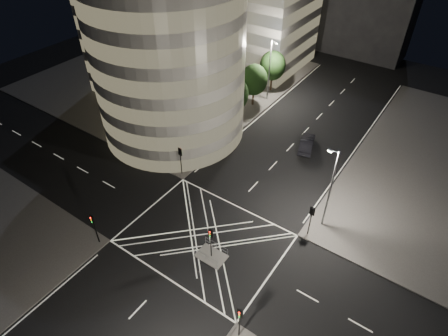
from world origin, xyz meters
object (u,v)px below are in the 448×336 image
Objects in this scene: central_island at (211,256)px; traffic_signal_island at (211,238)px; sedan at (307,143)px; street_lamp_left_near at (201,118)px; street_lamp_right_far at (330,188)px; traffic_signal_nl at (94,224)px; traffic_signal_fl at (180,156)px; traffic_signal_fr at (311,216)px; traffic_signal_nr at (240,318)px; street_lamp_left_far at (270,69)px.

traffic_signal_island is at bearing 0.00° from central_island.
traffic_signal_island reaches higher than sedan.
central_island is at bearing -49.73° from street_lamp_left_near.
street_lamp_left_near is 1.00× the size of street_lamp_right_far.
traffic_signal_nl reaches higher than central_island.
traffic_signal_fr is at bearing 0.00° from traffic_signal_fl.
traffic_signal_island is (-6.80, 5.30, 0.00)m from traffic_signal_nr.
street_lamp_left_far is (-11.44, 31.50, 5.47)m from central_island.
street_lamp_left_near is at bearing 134.13° from traffic_signal_nr.
traffic_signal_fr is 19.14m from street_lamp_left_near.
street_lamp_left_near is 15.25m from sedan.
traffic_signal_island reaches higher than central_island.
street_lamp_left_far reaches higher than traffic_signal_fl.
traffic_signal_fr is 29.63m from street_lamp_left_far.
traffic_signal_nl is at bearing -153.86° from central_island.
traffic_signal_fr is 0.40× the size of street_lamp_right_far.
traffic_signal_nr is (6.80, -5.30, 2.84)m from central_island.
central_island is at bearing 0.00° from traffic_signal_island.
traffic_signal_fr is 15.95m from sedan.
sedan is (10.72, 27.84, -2.07)m from traffic_signal_nl.
traffic_signal_nl is 0.40× the size of street_lamp_left_near.
street_lamp_left_near is 1.00× the size of street_lamp_left_far.
street_lamp_right_far is 1.96× the size of sedan.
street_lamp_right_far reaches higher than traffic_signal_nl.
street_lamp_right_far reaches higher than traffic_signal_island.
traffic_signal_nl is 1.00× the size of traffic_signal_island.
central_island is 9.08m from traffic_signal_nr.
street_lamp_left_far is 1.00× the size of street_lamp_right_far.
traffic_signal_fl is 0.78× the size of sedan.
street_lamp_left_near is (-18.24, 18.80, 2.63)m from traffic_signal_nr.
traffic_signal_fl is at bearing 35.95° from sedan.
traffic_signal_fr is at bearing 50.67° from traffic_signal_island.
sedan is (10.72, 14.24, -2.07)m from traffic_signal_fl.
traffic_signal_fr is at bearing -51.83° from street_lamp_left_far.
traffic_signal_fl is at bearing -173.12° from street_lamp_right_far.
traffic_signal_nr is at bearing -63.64° from street_lamp_left_far.
traffic_signal_nl is (-10.80, -5.30, 2.84)m from central_island.
street_lamp_left_near reaches higher than traffic_signal_nl.
street_lamp_right_far reaches higher than traffic_signal_fr.
central_island is 2.84m from traffic_signal_island.
traffic_signal_nr reaches higher than central_island.
traffic_signal_nl is 12.03m from traffic_signal_island.
traffic_signal_fl is 17.94m from sedan.
street_lamp_right_far is at bearing 54.70° from traffic_signal_island.
traffic_signal_island is 0.40× the size of street_lamp_right_far.
traffic_signal_island is 22.64m from sedan.
traffic_signal_fl reaches higher than central_island.
traffic_signal_fl is at bearing -83.03° from street_lamp_left_near.
street_lamp_left_far is (-18.24, 36.80, 2.63)m from traffic_signal_nr.
traffic_signal_fr reaches higher than central_island.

